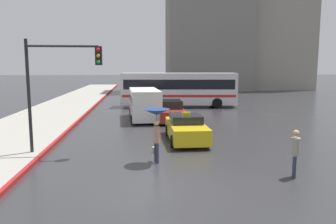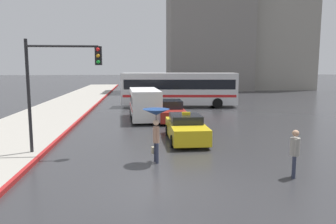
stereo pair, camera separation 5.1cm
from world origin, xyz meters
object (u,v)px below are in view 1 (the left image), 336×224
(taxi, at_px, (186,128))
(ambulance_van, at_px, (144,103))
(pedestrian_man, at_px, (295,149))
(city_bus, at_px, (179,88))
(traffic_light, at_px, (59,75))
(pedestrian_with_umbrella, at_px, (156,119))
(sedan_red, at_px, (171,111))

(taxi, xyz_separation_m, ambulance_van, (-2.04, 7.17, 0.60))
(pedestrian_man, bearing_deg, taxi, -130.90)
(city_bus, relative_size, pedestrian_man, 6.56)
(ambulance_van, bearing_deg, taxi, 102.70)
(traffic_light, bearing_deg, taxi, 22.52)
(taxi, relative_size, pedestrian_with_umbrella, 2.06)
(sedan_red, distance_m, city_bus, 8.51)
(city_bus, bearing_deg, ambulance_van, 160.23)
(sedan_red, bearing_deg, taxi, 91.46)
(pedestrian_with_umbrella, bearing_deg, taxi, -40.95)
(sedan_red, distance_m, pedestrian_man, 13.05)
(taxi, xyz_separation_m, pedestrian_man, (2.94, -6.22, 0.37))
(sedan_red, height_order, pedestrian_with_umbrella, pedestrian_with_umbrella)
(ambulance_van, distance_m, traffic_light, 10.59)
(city_bus, relative_size, pedestrian_with_umbrella, 5.08)
(pedestrian_man, bearing_deg, city_bus, -152.22)
(taxi, height_order, city_bus, city_bus)
(pedestrian_with_umbrella, height_order, pedestrian_man, pedestrian_with_umbrella)
(ambulance_van, relative_size, traffic_light, 1.09)
(sedan_red, distance_m, ambulance_van, 2.08)
(taxi, height_order, ambulance_van, ambulance_van)
(city_bus, height_order, pedestrian_man, city_bus)
(pedestrian_with_umbrella, height_order, traffic_light, traffic_light)
(ambulance_van, height_order, traffic_light, traffic_light)
(city_bus, distance_m, pedestrian_with_umbrella, 18.97)
(sedan_red, bearing_deg, city_bus, -101.27)
(pedestrian_with_umbrella, bearing_deg, pedestrian_man, -131.96)
(taxi, height_order, traffic_light, traffic_light)
(pedestrian_with_umbrella, distance_m, traffic_light, 4.67)
(sedan_red, height_order, pedestrian_man, pedestrian_man)
(city_bus, xyz_separation_m, pedestrian_man, (1.45, -20.95, -0.81))
(pedestrian_man, relative_size, traffic_light, 0.34)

